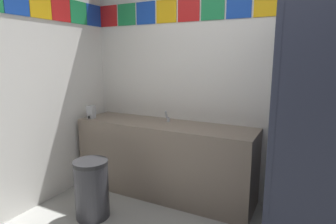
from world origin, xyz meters
TOP-DOWN VIEW (x-y plane):
  - wall_back at (0.00, 1.52)m, footprint 3.67×0.09m
  - vanity_counter at (-0.74, 1.19)m, footprint 2.10×0.57m
  - faucet_center at (-0.74, 1.28)m, footprint 0.04×0.10m
  - soap_dispenser at (-1.67, 1.03)m, footprint 0.09×0.09m
  - stall_divider at (0.73, 0.51)m, footprint 0.92×1.43m
  - trash_bin at (-1.14, 0.41)m, footprint 0.34×0.34m

SIDE VIEW (x-z plane):
  - trash_bin at x=-1.14m, z-range 0.00..0.60m
  - vanity_counter at x=-0.74m, z-range 0.01..0.86m
  - faucet_center at x=-0.74m, z-range 0.84..0.98m
  - soap_dispenser at x=-1.67m, z-range 0.86..1.02m
  - stall_divider at x=0.73m, z-range 0.00..2.16m
  - wall_back at x=0.00m, z-range 0.01..2.77m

